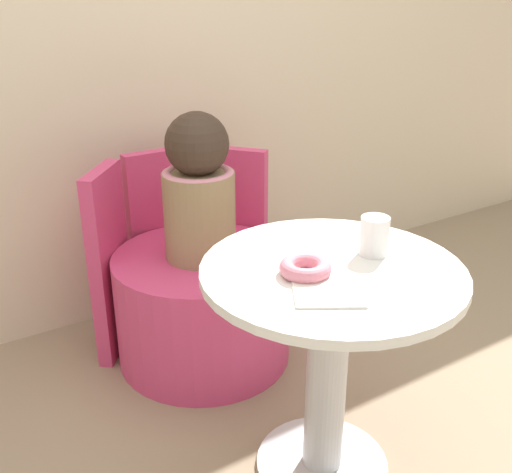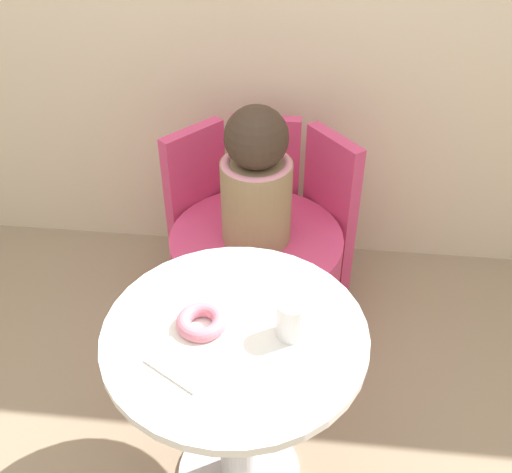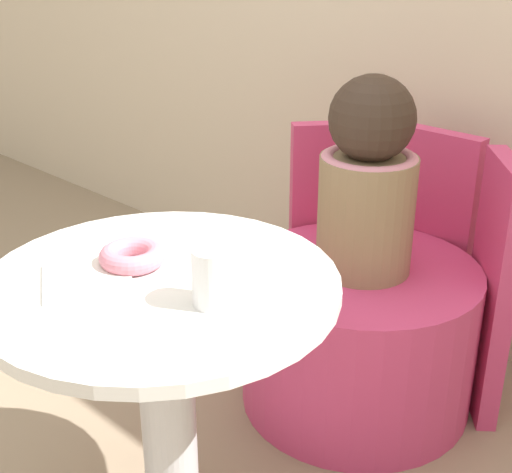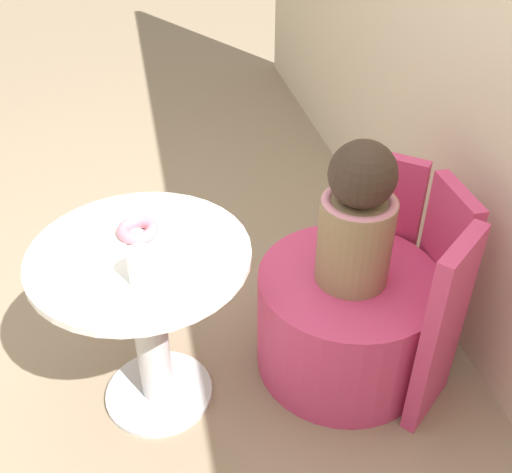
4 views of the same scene
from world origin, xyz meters
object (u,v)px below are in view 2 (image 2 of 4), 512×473
Objects in this scene: round_table at (236,382)px; donut at (202,322)px; cup at (292,319)px; child_figure at (256,180)px; tub_chair at (256,278)px.

round_table is 5.23× the size of donut.
donut is (-0.08, 0.00, 0.21)m from round_table.
round_table is 6.47× the size of cup.
cup is at bearing -76.89° from child_figure.
donut reaches higher than round_table.
round_table is 0.72m from tub_chair.
donut is (-0.06, -0.67, 0.45)m from tub_chair.
round_table is 1.05× the size of tub_chair.
donut is 1.24× the size of cup.
cup is at bearing 2.12° from round_table.
donut is at bearing -179.43° from cup.
child_figure reaches higher than donut.
cup is (0.16, -0.67, 0.48)m from tub_chair.
child_figure reaches higher than cup.
donut is at bearing -95.28° from child_figure.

